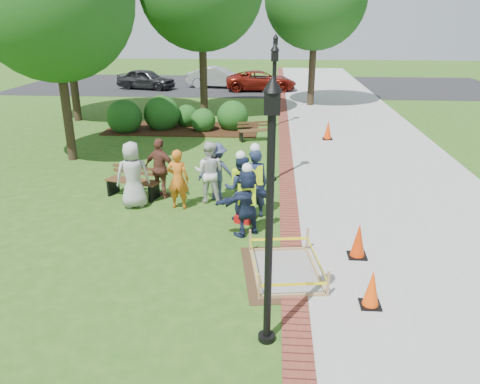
# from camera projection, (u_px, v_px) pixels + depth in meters

# --- Properties ---
(ground) EXTENTS (100.00, 100.00, 0.00)m
(ground) POSITION_uv_depth(u_px,v_px,m) (214.00, 251.00, 10.59)
(ground) COLOR #285116
(ground) RESTS_ON ground
(sidewalk) EXTENTS (6.00, 60.00, 0.02)m
(sidewalk) POSITION_uv_depth(u_px,v_px,m) (363.00, 143.00, 19.57)
(sidewalk) COLOR #9E9E99
(sidewalk) RESTS_ON ground
(brick_edging) EXTENTS (0.50, 60.00, 0.03)m
(brick_edging) POSITION_uv_depth(u_px,v_px,m) (285.00, 141.00, 19.79)
(brick_edging) COLOR maroon
(brick_edging) RESTS_ON ground
(mulch_bed) EXTENTS (7.00, 3.00, 0.05)m
(mulch_bed) POSITION_uv_depth(u_px,v_px,m) (183.00, 129.00, 21.98)
(mulch_bed) COLOR #381E0F
(mulch_bed) RESTS_ON ground
(parking_lot) EXTENTS (36.00, 12.00, 0.01)m
(parking_lot) POSITION_uv_depth(u_px,v_px,m) (258.00, 85.00, 35.77)
(parking_lot) COLOR black
(parking_lot) RESTS_ON ground
(wet_concrete_pad) EXTENTS (2.01, 2.52, 0.55)m
(wet_concrete_pad) POSITION_uv_depth(u_px,v_px,m) (286.00, 262.00, 9.63)
(wet_concrete_pad) COLOR #47331E
(wet_concrete_pad) RESTS_ON ground
(bench_near) EXTENTS (1.69, 0.95, 0.87)m
(bench_near) POSITION_uv_depth(u_px,v_px,m) (133.00, 188.00, 13.71)
(bench_near) COLOR brown
(bench_near) RESTS_ON ground
(bench_far) EXTENTS (1.53, 0.89, 0.79)m
(bench_far) POSITION_uv_depth(u_px,v_px,m) (255.00, 135.00, 19.90)
(bench_far) COLOR brown
(bench_far) RESTS_ON ground
(cone_front) EXTENTS (0.38, 0.38, 0.75)m
(cone_front) POSITION_uv_depth(u_px,v_px,m) (372.00, 289.00, 8.45)
(cone_front) COLOR black
(cone_front) RESTS_ON ground
(cone_back) EXTENTS (0.41, 0.41, 0.81)m
(cone_back) POSITION_uv_depth(u_px,v_px,m) (358.00, 241.00, 10.19)
(cone_back) COLOR black
(cone_back) RESTS_ON ground
(cone_far) EXTENTS (0.42, 0.42, 0.82)m
(cone_far) POSITION_uv_depth(u_px,v_px,m) (328.00, 131.00, 19.99)
(cone_far) COLOR black
(cone_far) RESTS_ON ground
(toolbox) EXTENTS (0.45, 0.33, 0.20)m
(toolbox) POSITION_uv_depth(u_px,v_px,m) (243.00, 219.00, 12.01)
(toolbox) COLOR #AD0D0E
(toolbox) RESTS_ON ground
(lamp_near) EXTENTS (0.28, 0.28, 4.26)m
(lamp_near) POSITION_uv_depth(u_px,v_px,m) (270.00, 200.00, 6.82)
(lamp_near) COLOR black
(lamp_near) RESTS_ON ground
(lamp_mid) EXTENTS (0.28, 0.28, 4.26)m
(lamp_mid) POSITION_uv_depth(u_px,v_px,m) (274.00, 104.00, 14.29)
(lamp_mid) COLOR black
(lamp_mid) RESTS_ON ground
(lamp_far) EXTENTS (0.28, 0.28, 4.26)m
(lamp_far) POSITION_uv_depth(u_px,v_px,m) (275.00, 74.00, 21.75)
(lamp_far) COLOR black
(lamp_far) RESTS_ON ground
(tree_left) EXTENTS (5.40, 5.40, 8.21)m
(tree_left) POSITION_uv_depth(u_px,v_px,m) (52.00, 0.00, 15.45)
(tree_left) COLOR #3D2D1E
(tree_left) RESTS_ON ground
(shrub_a) EXTENTS (1.60, 1.60, 1.60)m
(shrub_a) POSITION_uv_depth(u_px,v_px,m) (126.00, 132.00, 21.50)
(shrub_a) COLOR #1C4A15
(shrub_a) RESTS_ON ground
(shrub_b) EXTENTS (1.69, 1.69, 1.69)m
(shrub_b) POSITION_uv_depth(u_px,v_px,m) (163.00, 129.00, 22.07)
(shrub_b) COLOR #1C4A15
(shrub_b) RESTS_ON ground
(shrub_c) EXTENTS (1.14, 1.14, 1.14)m
(shrub_c) POSITION_uv_depth(u_px,v_px,m) (203.00, 131.00, 21.65)
(shrub_c) COLOR #1C4A15
(shrub_c) RESTS_ON ground
(shrub_d) EXTENTS (1.45, 1.45, 1.45)m
(shrub_d) POSITION_uv_depth(u_px,v_px,m) (233.00, 129.00, 21.97)
(shrub_d) COLOR #1C4A15
(shrub_d) RESTS_ON ground
(shrub_e) EXTENTS (1.11, 1.11, 1.11)m
(shrub_e) POSITION_uv_depth(u_px,v_px,m) (187.00, 126.00, 22.63)
(shrub_e) COLOR #1C4A15
(shrub_e) RESTS_ON ground
(casual_person_a) EXTENTS (0.68, 0.55, 1.85)m
(casual_person_a) POSITION_uv_depth(u_px,v_px,m) (133.00, 175.00, 12.76)
(casual_person_a) COLOR #A0A0A0
(casual_person_a) RESTS_ON ground
(casual_person_b) EXTENTS (0.57, 0.41, 1.67)m
(casual_person_b) POSITION_uv_depth(u_px,v_px,m) (178.00, 179.00, 12.69)
(casual_person_b) COLOR #CB5F17
(casual_person_b) RESTS_ON ground
(casual_person_c) EXTENTS (0.60, 0.42, 1.76)m
(casual_person_c) POSITION_uv_depth(u_px,v_px,m) (209.00, 172.00, 13.13)
(casual_person_c) COLOR silver
(casual_person_c) RESTS_ON ground
(casual_person_d) EXTENTS (0.65, 0.53, 1.77)m
(casual_person_d) POSITION_uv_depth(u_px,v_px,m) (161.00, 169.00, 13.41)
(casual_person_d) COLOR brown
(casual_person_d) RESTS_ON ground
(casual_person_e) EXTENTS (0.54, 0.36, 1.66)m
(casual_person_e) POSITION_uv_depth(u_px,v_px,m) (217.00, 171.00, 13.37)
(casual_person_e) COLOR #394064
(casual_person_e) RESTS_ON ground
(hivis_worker_a) EXTENTS (0.63, 0.59, 1.81)m
(hivis_worker_a) POSITION_uv_depth(u_px,v_px,m) (247.00, 200.00, 11.11)
(hivis_worker_a) COLOR #16243B
(hivis_worker_a) RESTS_ON ground
(hivis_worker_b) EXTENTS (0.63, 0.44, 2.00)m
(hivis_worker_b) POSITION_uv_depth(u_px,v_px,m) (255.00, 181.00, 12.10)
(hivis_worker_b) COLOR #17293C
(hivis_worker_b) RESTS_ON ground
(hivis_worker_c) EXTENTS (0.57, 0.39, 1.86)m
(hivis_worker_c) POSITION_uv_depth(u_px,v_px,m) (241.00, 186.00, 11.93)
(hivis_worker_c) COLOR #1A2645
(hivis_worker_c) RESTS_ON ground
(parked_car_a) EXTENTS (3.13, 5.12, 1.55)m
(parked_car_a) POSITION_uv_depth(u_px,v_px,m) (147.00, 89.00, 34.02)
(parked_car_a) COLOR #242426
(parked_car_a) RESTS_ON ground
(parked_car_b) EXTENTS (2.86, 5.19, 1.61)m
(parked_car_b) POSITION_uv_depth(u_px,v_px,m) (218.00, 88.00, 34.76)
(parked_car_b) COLOR #B8B9BE
(parked_car_b) RESTS_ON ground
(parked_car_c) EXTENTS (2.32, 4.73, 1.50)m
(parked_car_c) POSITION_uv_depth(u_px,v_px,m) (261.00, 91.00, 33.31)
(parked_car_c) COLOR maroon
(parked_car_c) RESTS_ON ground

